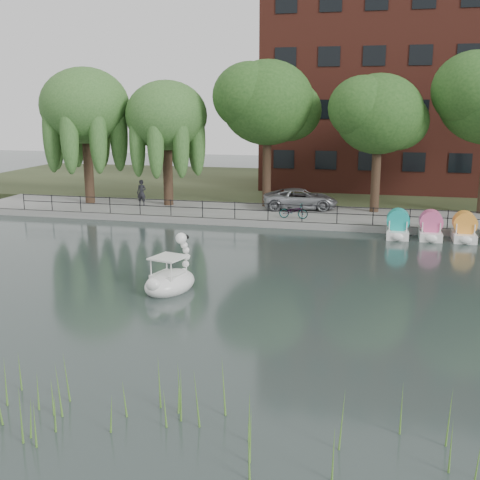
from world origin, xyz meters
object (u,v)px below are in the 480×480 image
(bicycle, at_px, (293,210))
(swan_boat, at_px, (171,278))
(minivan, at_px, (300,197))
(pedestrian, at_px, (141,191))

(bicycle, relative_size, swan_boat, 0.60)
(minivan, xyz_separation_m, swan_boat, (-2.78, -16.91, -0.69))
(bicycle, xyz_separation_m, swan_boat, (-2.80, -13.66, -0.43))
(bicycle, distance_m, pedestrian, 10.71)
(minivan, relative_size, pedestrian, 2.76)
(minivan, relative_size, swan_boat, 1.92)
(minivan, distance_m, pedestrian, 10.52)
(bicycle, bearing_deg, minivan, 3.14)
(bicycle, height_order, pedestrian, pedestrian)
(pedestrian, distance_m, swan_boat, 17.60)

